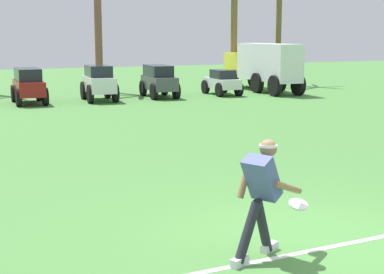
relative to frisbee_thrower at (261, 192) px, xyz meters
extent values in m
plane|color=#4B883E|center=(0.84, 0.22, -0.79)|extent=(80.00, 80.00, 0.00)
cube|color=white|center=(0.84, -0.12, -0.79)|extent=(19.75, 0.70, 0.01)
cylinder|color=#23232D|center=(0.04, 0.02, -0.43)|extent=(0.37, 0.25, 0.72)
cube|color=silver|center=(0.19, 0.09, -0.74)|extent=(0.28, 0.20, 0.10)
cylinder|color=#23232D|center=(-0.24, -0.11, -0.43)|extent=(0.45, 0.29, 0.69)
cube|color=silver|center=(-0.38, -0.17, -0.74)|extent=(0.28, 0.20, 0.10)
cube|color=#4C5699|center=(0.01, 0.00, 0.17)|extent=(0.52, 0.48, 0.57)
sphere|color=#936B4C|center=(0.12, 0.05, 0.51)|extent=(0.28, 0.28, 0.21)
cylinder|color=white|center=(0.12, 0.05, 0.54)|extent=(0.28, 0.28, 0.03)
cylinder|color=#936B4C|center=(0.34, -0.04, 0.03)|extent=(0.55, 0.31, 0.27)
cylinder|color=#936B4C|center=(-0.12, 0.16, 0.15)|extent=(0.29, 0.19, 0.49)
cylinder|color=white|center=(0.56, 0.03, -0.23)|extent=(0.26, 0.25, 0.10)
cube|color=maroon|center=(0.08, 17.17, -0.19)|extent=(1.05, 2.43, 0.55)
cube|color=#1E232B|center=(0.09, 17.32, 0.32)|extent=(0.91, 1.83, 0.46)
cylinder|color=black|center=(-0.36, 18.02, -0.46)|extent=(0.20, 0.67, 0.66)
cylinder|color=black|center=(0.60, 17.99, -0.46)|extent=(0.20, 0.67, 0.66)
cylinder|color=black|center=(-0.43, 16.35, -0.46)|extent=(0.20, 0.67, 0.66)
cylinder|color=black|center=(0.53, 16.31, -0.46)|extent=(0.20, 0.67, 0.66)
cube|color=silver|center=(2.79, 17.02, -0.13)|extent=(1.18, 2.43, 0.60)
cube|color=#1E232B|center=(2.79, 17.07, 0.39)|extent=(0.99, 1.62, 0.44)
cylinder|color=black|center=(2.37, 17.84, -0.43)|extent=(0.24, 0.73, 0.72)
cylinder|color=black|center=(3.34, 17.76, -0.43)|extent=(0.24, 0.73, 0.72)
cylinder|color=black|center=(2.23, 16.29, -0.43)|extent=(0.24, 0.73, 0.72)
cylinder|color=black|center=(3.21, 16.21, -0.43)|extent=(0.24, 0.73, 0.72)
cube|color=#474C51|center=(5.44, 17.23, -0.19)|extent=(1.16, 2.47, 0.55)
cube|color=#1E232B|center=(5.45, 17.38, 0.32)|extent=(0.99, 1.86, 0.46)
cylinder|color=black|center=(5.03, 18.10, -0.46)|extent=(0.23, 0.67, 0.66)
cylinder|color=black|center=(5.99, 18.02, -0.46)|extent=(0.23, 0.67, 0.66)
cylinder|color=black|center=(4.89, 16.44, -0.46)|extent=(0.23, 0.67, 0.66)
cylinder|color=black|center=(5.85, 16.36, -0.46)|extent=(0.23, 0.67, 0.66)
cube|color=silver|center=(8.31, 17.08, -0.28)|extent=(1.01, 2.24, 0.42)
cube|color=#1E232B|center=(8.31, 16.98, 0.12)|extent=(0.85, 1.14, 0.38)
cylinder|color=black|center=(7.90, 17.87, -0.49)|extent=(0.21, 0.61, 0.60)
cylinder|color=black|center=(8.80, 17.82, -0.49)|extent=(0.21, 0.61, 0.60)
cylinder|color=black|center=(7.83, 16.33, -0.49)|extent=(0.21, 0.61, 0.60)
cylinder|color=black|center=(8.72, 16.29, -0.49)|extent=(0.21, 0.61, 0.60)
cube|color=yellow|center=(10.92, 20.10, 0.33)|extent=(1.15, 1.76, 1.15)
cube|color=white|center=(10.74, 17.16, 0.58)|extent=(1.41, 4.26, 1.65)
cylinder|color=black|center=(10.33, 19.80, -0.34)|extent=(0.30, 0.91, 0.90)
cylinder|color=black|center=(11.48, 19.73, -0.34)|extent=(0.30, 0.91, 0.90)
cylinder|color=black|center=(10.17, 17.20, -0.34)|extent=(0.30, 0.91, 0.90)
cylinder|color=black|center=(11.32, 17.12, -0.34)|extent=(0.30, 0.91, 0.90)
cylinder|color=black|center=(10.07, 15.55, -0.34)|extent=(0.30, 0.91, 0.90)
cylinder|color=black|center=(11.21, 15.48, -0.34)|extent=(0.30, 0.91, 0.90)
cylinder|color=brown|center=(3.87, 20.78, 2.13)|extent=(0.34, 0.34, 5.84)
cylinder|color=brown|center=(11.08, 21.12, 2.00)|extent=(0.33, 0.33, 5.58)
cylinder|color=brown|center=(13.40, 20.55, 1.78)|extent=(0.29, 0.29, 5.14)
camera|label=1|loc=(-3.52, -5.76, 1.83)|focal=55.00mm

